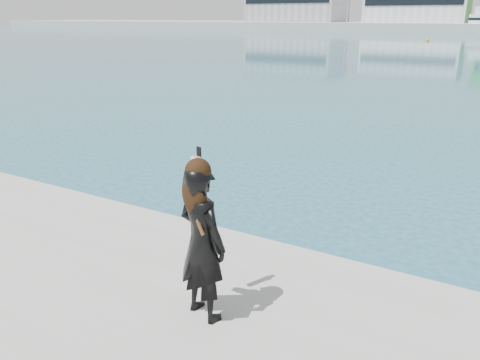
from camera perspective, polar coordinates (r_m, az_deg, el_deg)
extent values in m
plane|color=#165767|center=(5.55, 4.52, -20.12)|extent=(500.00, 500.00, 0.00)
cube|color=gray|center=(143.66, 7.03, 20.79)|extent=(26.00, 16.00, 11.00)
cube|color=silver|center=(134.07, 20.88, 19.44)|extent=(24.00, 15.00, 9.00)
cube|color=black|center=(126.61, 20.27, 19.79)|extent=(22.80, 0.20, 1.98)
cylinder|color=silver|center=(131.11, 12.99, 19.97)|extent=(0.16, 0.16, 8.00)
sphere|color=#E3A80B|center=(77.59, 21.88, 15.42)|extent=(0.50, 0.50, 0.50)
imported|color=black|center=(4.33, -4.66, -7.74)|extent=(0.63, 0.49, 1.51)
sphere|color=black|center=(4.05, -5.14, 1.09)|extent=(0.23, 0.23, 0.23)
ellipsoid|color=black|center=(4.08, -5.59, -1.62)|extent=(0.25, 0.13, 0.40)
cylinder|color=tan|center=(4.31, -5.77, 0.82)|extent=(0.11, 0.19, 0.33)
cylinder|color=white|center=(4.30, -5.42, 2.59)|extent=(0.09, 0.09, 0.03)
cube|color=black|center=(4.31, -5.03, 3.34)|extent=(0.06, 0.03, 0.11)
cube|color=#4C2D14|center=(4.13, -5.39, -4.52)|extent=(0.21, 0.07, 0.31)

